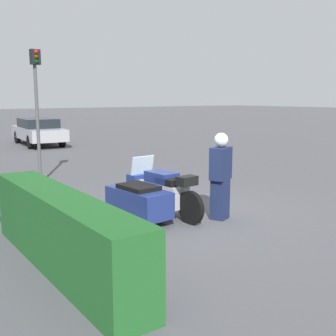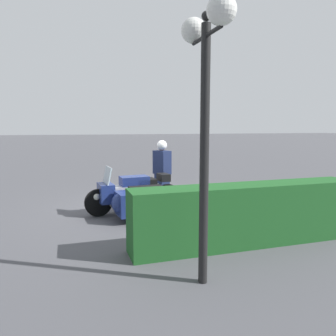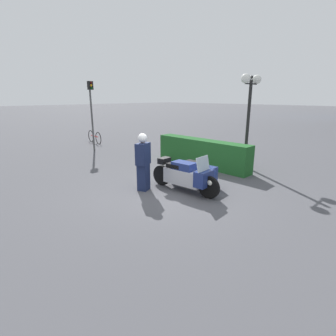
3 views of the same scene
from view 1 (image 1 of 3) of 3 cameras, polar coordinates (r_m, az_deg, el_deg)
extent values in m
plane|color=#4C4C51|center=(8.75, 1.56, -6.32)|extent=(160.00, 160.00, 0.00)
cylinder|color=black|center=(9.36, -4.27, -3.26)|extent=(0.65, 0.16, 0.64)
cylinder|color=black|center=(8.05, 3.11, -5.38)|extent=(0.65, 0.16, 0.64)
cylinder|color=black|center=(8.18, -3.74, -5.67)|extent=(0.51, 0.14, 0.50)
cube|color=#B7B7BC|center=(8.66, -0.86, -3.43)|extent=(1.26, 0.53, 0.45)
cube|color=navy|center=(8.59, -0.87, -1.31)|extent=(0.70, 0.46, 0.24)
cube|color=black|center=(8.38, 0.35, -1.72)|extent=(0.53, 0.45, 0.12)
cube|color=navy|center=(9.17, -3.62, -2.12)|extent=(0.37, 0.60, 0.44)
cube|color=silver|center=(9.06, -3.48, 0.40)|extent=(0.16, 0.56, 0.40)
sphere|color=white|center=(9.36, -4.44, -2.31)|extent=(0.18, 0.18, 0.18)
cube|color=navy|center=(8.18, -3.99, -4.57)|extent=(1.44, 0.77, 0.50)
sphere|color=navy|center=(8.65, -6.31, -3.67)|extent=(0.48, 0.48, 0.47)
cube|color=black|center=(8.12, -4.01, -2.59)|extent=(0.81, 0.62, 0.09)
cube|color=black|center=(8.02, 2.59, -1.75)|extent=(0.27, 0.40, 0.18)
cube|color=#192347|center=(8.43, 7.05, -4.20)|extent=(0.39, 0.41, 0.80)
cube|color=#192347|center=(8.29, 7.16, 0.62)|extent=(0.44, 0.54, 0.63)
sphere|color=tan|center=(8.23, 7.22, 3.55)|extent=(0.22, 0.22, 0.22)
sphere|color=white|center=(8.23, 7.22, 3.81)|extent=(0.27, 0.27, 0.27)
cube|color=#1E5623|center=(6.15, -14.25, -8.36)|extent=(4.22, 0.62, 1.08)
cylinder|color=#4C4C4C|center=(12.17, -17.23, 5.54)|extent=(0.09, 0.09, 3.25)
cube|color=black|center=(12.14, -17.56, 14.15)|extent=(0.17, 0.27, 0.40)
sphere|color=red|center=(12.09, -17.45, 14.80)|extent=(0.11, 0.11, 0.11)
sphere|color=#462D06|center=(12.08, -17.41, 14.19)|extent=(0.11, 0.11, 0.11)
sphere|color=#07350F|center=(12.07, -17.38, 13.57)|extent=(0.11, 0.11, 0.11)
cube|color=#9E9EA3|center=(22.13, -17.13, 4.55)|extent=(4.69, 2.06, 0.56)
cube|color=black|center=(22.10, -17.20, 5.85)|extent=(2.49, 1.75, 0.45)
cylinder|color=black|center=(23.38, -19.73, 3.97)|extent=(0.66, 0.25, 0.65)
cylinder|color=black|center=(23.71, -16.17, 4.23)|extent=(0.66, 0.25, 0.65)
cylinder|color=black|center=(20.61, -18.17, 3.37)|extent=(0.66, 0.25, 0.65)
cylinder|color=black|center=(20.99, -14.17, 3.66)|extent=(0.66, 0.25, 0.65)
camera|label=2|loc=(8.99, -54.23, 3.57)|focal=35.00mm
camera|label=3|loc=(15.71, 5.67, 10.86)|focal=28.00mm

